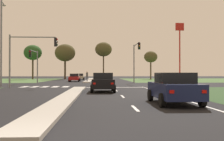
# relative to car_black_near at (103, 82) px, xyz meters

# --- Properties ---
(ground_plane) EXTENTS (200.00, 200.00, 0.00)m
(ground_plane) POSITION_rel_car_black_near_xyz_m (-2.28, 13.63, -0.80)
(ground_plane) COLOR black
(grass_verge_far_right) EXTENTS (35.00, 35.00, 0.01)m
(grass_verge_far_right) POSITION_rel_car_black_near_xyz_m (23.22, 38.13, -0.80)
(grass_verge_far_right) COLOR #476B38
(grass_verge_far_right) RESTS_ON ground
(median_island_near) EXTENTS (1.20, 22.00, 0.14)m
(median_island_near) POSITION_rel_car_black_near_xyz_m (-2.28, -5.37, -0.73)
(median_island_near) COLOR #ADA89E
(median_island_near) RESTS_ON ground
(median_island_far) EXTENTS (1.20, 36.00, 0.14)m
(median_island_far) POSITION_rel_car_black_near_xyz_m (-2.28, 38.63, -0.73)
(median_island_far) COLOR #ADA89E
(median_island_far) RESTS_ON ground
(lane_dash_near) EXTENTS (0.14, 2.00, 0.01)m
(lane_dash_near) POSITION_rel_car_black_near_xyz_m (1.22, -10.67, -0.80)
(lane_dash_near) COLOR silver
(lane_dash_near) RESTS_ON ground
(lane_dash_second) EXTENTS (0.14, 2.00, 0.01)m
(lane_dash_second) POSITION_rel_car_black_near_xyz_m (1.22, -4.67, -0.80)
(lane_dash_second) COLOR silver
(lane_dash_second) RESTS_ON ground
(lane_dash_third) EXTENTS (0.14, 2.00, 0.01)m
(lane_dash_third) POSITION_rel_car_black_near_xyz_m (1.22, 1.33, -0.80)
(lane_dash_third) COLOR silver
(lane_dash_third) RESTS_ON ground
(lane_dash_fourth) EXTENTS (0.14, 2.00, 0.01)m
(lane_dash_fourth) POSITION_rel_car_black_near_xyz_m (1.22, 7.33, -0.80)
(lane_dash_fourth) COLOR silver
(lane_dash_fourth) RESTS_ON ground
(edge_line_right) EXTENTS (0.14, 24.00, 0.01)m
(edge_line_right) POSITION_rel_car_black_near_xyz_m (4.57, -4.37, -0.80)
(edge_line_right) COLOR silver
(edge_line_right) RESTS_ON ground
(stop_bar_near) EXTENTS (6.40, 0.50, 0.01)m
(stop_bar_near) POSITION_rel_car_black_near_xyz_m (1.52, 6.63, -0.80)
(stop_bar_near) COLOR silver
(stop_bar_near) RESTS_ON ground
(crosswalk_bar_near) EXTENTS (0.70, 2.80, 0.01)m
(crosswalk_bar_near) POSITION_rel_car_black_near_xyz_m (-8.68, 8.43, -0.80)
(crosswalk_bar_near) COLOR silver
(crosswalk_bar_near) RESTS_ON ground
(crosswalk_bar_second) EXTENTS (0.70, 2.80, 0.01)m
(crosswalk_bar_second) POSITION_rel_car_black_near_xyz_m (-7.53, 8.43, -0.80)
(crosswalk_bar_second) COLOR silver
(crosswalk_bar_second) RESTS_ON ground
(crosswalk_bar_third) EXTENTS (0.70, 2.80, 0.01)m
(crosswalk_bar_third) POSITION_rel_car_black_near_xyz_m (-6.38, 8.43, -0.80)
(crosswalk_bar_third) COLOR silver
(crosswalk_bar_third) RESTS_ON ground
(crosswalk_bar_fourth) EXTENTS (0.70, 2.80, 0.01)m
(crosswalk_bar_fourth) POSITION_rel_car_black_near_xyz_m (-5.23, 8.43, -0.80)
(crosswalk_bar_fourth) COLOR silver
(crosswalk_bar_fourth) RESTS_ON ground
(crosswalk_bar_fifth) EXTENTS (0.70, 2.80, 0.01)m
(crosswalk_bar_fifth) POSITION_rel_car_black_near_xyz_m (-4.08, 8.43, -0.80)
(crosswalk_bar_fifth) COLOR silver
(crosswalk_bar_fifth) RESTS_ON ground
(car_black_near) EXTENTS (1.99, 4.15, 1.58)m
(car_black_near) POSITION_rel_car_black_near_xyz_m (0.00, 0.00, 0.00)
(car_black_near) COLOR black
(car_black_near) RESTS_ON ground
(car_beige_second) EXTENTS (2.03, 4.49, 1.47)m
(car_beige_second) POSITION_rel_car_black_near_xyz_m (-4.71, 41.36, -0.05)
(car_beige_second) COLOR #BCAD8E
(car_beige_second) RESTS_ON ground
(car_red_third) EXTENTS (1.97, 4.40, 1.46)m
(car_red_third) POSITION_rel_car_black_near_xyz_m (-4.71, 27.19, -0.05)
(car_red_third) COLOR #A31919
(car_red_third) RESTS_ON ground
(car_navy_fourth) EXTENTS (2.06, 4.33, 1.57)m
(car_navy_fourth) POSITION_rel_car_black_near_xyz_m (3.40, -9.04, -0.00)
(car_navy_fourth) COLOR #161E47
(car_navy_fourth) RESTS_ON ground
(traffic_signal_far_left) EXTENTS (0.32, 4.88, 5.04)m
(traffic_signal_far_left) POSITION_rel_car_black_near_xyz_m (-9.88, 18.36, 2.70)
(traffic_signal_far_left) COLOR gray
(traffic_signal_far_left) RESTS_ON ground
(traffic_signal_far_right) EXTENTS (0.32, 5.75, 6.11)m
(traffic_signal_far_right) POSITION_rel_car_black_near_xyz_m (5.32, 18.19, 3.45)
(traffic_signal_far_right) COLOR gray
(traffic_signal_far_right) RESTS_ON ground
(traffic_signal_near_left) EXTENTS (5.23, 0.32, 5.69)m
(traffic_signal_near_left) POSITION_rel_car_black_near_xyz_m (-7.99, 7.03, 3.15)
(traffic_signal_near_left) COLOR gray
(traffic_signal_near_left) RESTS_ON ground
(street_lamp_second) EXTENTS (0.70, 1.96, 9.73)m
(street_lamp_second) POSITION_rel_car_black_near_xyz_m (-11.21, 8.28, 4.59)
(street_lamp_second) COLOR gray
(street_lamp_second) RESTS_ON ground
(pedestrian_at_median) EXTENTS (0.34, 0.34, 1.72)m
(pedestrian_at_median) POSITION_rel_car_black_near_xyz_m (-2.27, 23.43, 0.38)
(pedestrian_at_median) COLOR #232833
(pedestrian_at_median) RESTS_ON median_island_far
(fastfood_pole_sign) EXTENTS (1.80, 0.40, 12.37)m
(fastfood_pole_sign) POSITION_rel_car_black_near_xyz_m (17.19, 34.72, 8.16)
(fastfood_pole_sign) COLOR red
(fastfood_pole_sign) RESTS_ON ground
(treeline_second) EXTENTS (4.48, 4.48, 8.68)m
(treeline_second) POSITION_rel_car_black_near_xyz_m (-16.91, 46.58, 5.92)
(treeline_second) COLOR #423323
(treeline_second) RESTS_ON ground
(treeline_third) EXTENTS (5.14, 5.14, 8.90)m
(treeline_third) POSITION_rel_car_black_near_xyz_m (-8.74, 46.09, 5.87)
(treeline_third) COLOR #423323
(treeline_third) RESTS_ON ground
(treeline_fourth) EXTENTS (4.26, 4.26, 9.43)m
(treeline_fourth) POSITION_rel_car_black_near_xyz_m (0.97, 46.03, 6.78)
(treeline_fourth) COLOR #423323
(treeline_fourth) RESTS_ON ground
(treeline_fifth) EXTENTS (3.36, 3.36, 7.13)m
(treeline_fifth) POSITION_rel_car_black_near_xyz_m (12.95, 45.22, 4.84)
(treeline_fifth) COLOR #423323
(treeline_fifth) RESTS_ON ground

